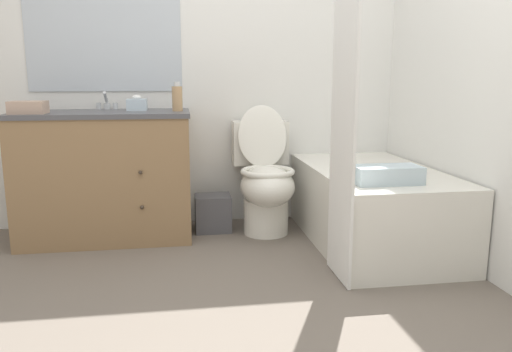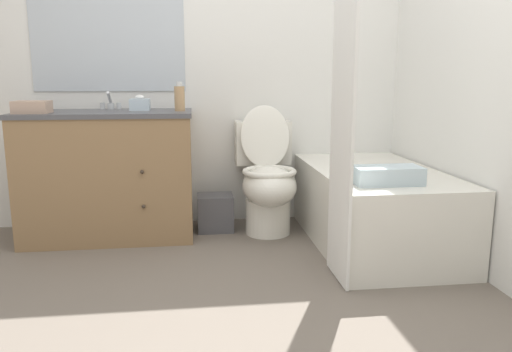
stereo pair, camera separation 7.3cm
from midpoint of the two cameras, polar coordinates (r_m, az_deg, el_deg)
name	(u,v)px [view 2 (the right image)]	position (r m, az deg, el deg)	size (l,w,h in m)	color
ground_plane	(244,319)	(2.28, -0.46, -16.07)	(14.00, 14.00, 0.00)	#6B6056
wall_back	(218,48)	(3.64, -3.75, 14.42)	(8.00, 0.06, 2.50)	silver
wall_right	(456,41)	(3.22, 22.53, 14.03)	(0.05, 2.59, 2.50)	silver
vanity_cabinet	(109,173)	(3.41, -15.85, 0.32)	(1.10, 0.60, 0.83)	olive
sink_faucet	(110,104)	(3.57, -15.73, 7.92)	(0.14, 0.12, 0.12)	silver
toilet	(267,180)	(3.38, 1.92, -0.50)	(0.39, 0.64, 0.86)	silver
bathtub	(374,207)	(3.24, 13.93, -3.41)	(0.74, 1.35, 0.48)	silver
shower_curtain	(343,98)	(2.53, 10.75, 8.76)	(0.01, 0.36, 1.88)	white
wastebasket	(215,213)	(3.47, -4.07, -4.20)	(0.24, 0.21, 0.25)	#4C4C51
tissue_box	(140,104)	(3.40, -12.53, 8.01)	(0.13, 0.13, 0.10)	silver
soap_dispenser	(180,98)	(3.28, -8.10, 8.83)	(0.07, 0.07, 0.19)	tan
hand_towel_folded	(32,107)	(3.31, -23.64, 7.23)	(0.20, 0.16, 0.07)	tan
bath_towel_folded	(387,175)	(2.76, 15.50, 0.07)	(0.36, 0.18, 0.09)	silver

